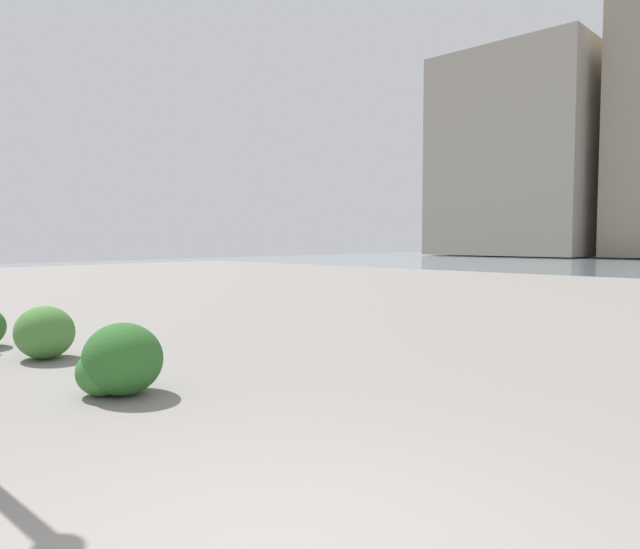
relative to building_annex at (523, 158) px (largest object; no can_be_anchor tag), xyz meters
The scene contains 4 objects.
building_annex is the anchor object (origin of this frame).
shrub_low 64.85m from the building_annex, 110.49° to the left, with size 0.95×0.85×0.81m.
shrub_round 64.99m from the building_annex, 110.32° to the left, with size 0.61×0.55×0.52m.
shrub_wide 63.85m from the building_annex, 108.29° to the left, with size 0.91×0.81×0.77m.
Camera 1 is at (-1.98, 1.93, 1.74)m, focal length 32.13 mm.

